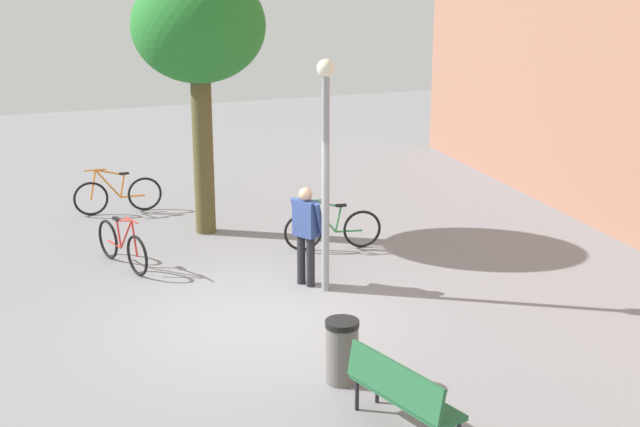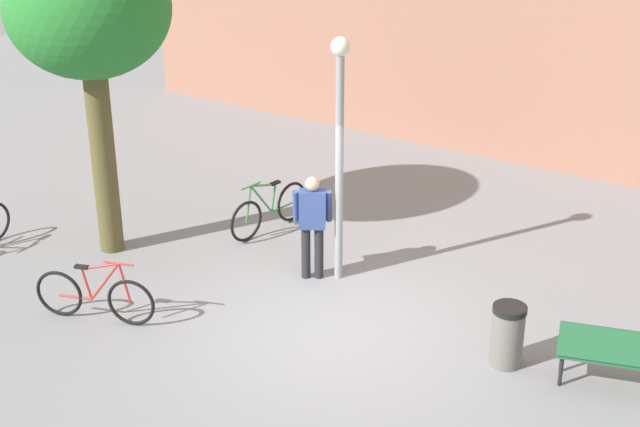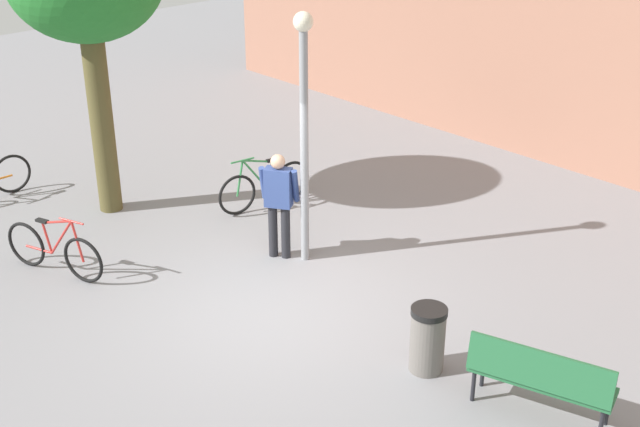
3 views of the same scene
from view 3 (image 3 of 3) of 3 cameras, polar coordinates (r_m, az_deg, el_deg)
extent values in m
plane|color=gray|center=(11.68, -3.33, -6.45)|extent=(36.00, 36.00, 0.00)
cylinder|color=gray|center=(12.20, -1.07, 4.21)|extent=(0.12, 0.12, 3.50)
sphere|color=#F2EACC|center=(11.66, -1.14, 12.83)|extent=(0.28, 0.28, 0.28)
cylinder|color=#232328|center=(12.85, -3.19, -1.15)|extent=(0.14, 0.14, 0.85)
cylinder|color=#232328|center=(12.80, -2.33, -1.25)|extent=(0.14, 0.14, 0.85)
cube|color=#334784|center=(12.52, -2.83, 1.77)|extent=(0.46, 0.40, 0.60)
sphere|color=tan|center=(12.36, -2.87, 3.51)|extent=(0.22, 0.22, 0.22)
cylinder|color=#334784|center=(12.62, -3.85, 2.09)|extent=(0.20, 0.24, 0.55)
cylinder|color=#334784|center=(12.48, -1.67, 1.87)|extent=(0.20, 0.24, 0.55)
cube|color=#236038|center=(9.88, 14.73, -10.77)|extent=(1.66, 0.89, 0.06)
cube|color=#236038|center=(9.59, 14.58, -10.16)|extent=(1.57, 0.59, 0.44)
cylinder|color=black|center=(10.29, 10.93, -10.39)|extent=(0.05, 0.05, 0.42)
cylinder|color=black|center=(10.06, 18.85, -12.37)|extent=(0.05, 0.05, 0.42)
cylinder|color=black|center=(10.04, 10.32, -11.34)|extent=(0.05, 0.05, 0.42)
cylinder|color=black|center=(9.80, 18.45, -13.41)|extent=(0.05, 0.05, 0.42)
cylinder|color=brown|center=(14.44, -14.52, 5.91)|extent=(0.39, 0.39, 3.09)
torus|color=black|center=(16.04, -20.08, 2.53)|extent=(0.05, 0.71, 0.71)
torus|color=black|center=(12.60, -15.69, -3.06)|extent=(0.69, 0.28, 0.71)
torus|color=black|center=(13.32, -19.21, -1.97)|extent=(0.69, 0.28, 0.71)
cylinder|color=red|center=(12.71, -17.06, -1.55)|extent=(0.48, 0.20, 0.64)
cylinder|color=red|center=(12.64, -17.36, -0.55)|extent=(0.56, 0.23, 0.18)
cylinder|color=red|center=(12.93, -17.94, -1.58)|extent=(0.14, 0.08, 0.48)
cylinder|color=red|center=(13.16, -18.43, -2.31)|extent=(0.48, 0.20, 0.04)
cylinder|color=red|center=(12.51, -16.06, -1.84)|extent=(0.17, 0.09, 0.63)
cube|color=black|center=(12.85, -18.25, -0.47)|extent=(0.22, 0.14, 0.04)
cylinder|color=red|center=(12.42, -16.45, -0.50)|extent=(0.43, 0.17, 0.03)
torus|color=black|center=(14.28, -5.61, 1.25)|extent=(0.16, 0.71, 0.71)
torus|color=black|center=(14.79, -1.91, 2.24)|extent=(0.16, 0.71, 0.71)
cylinder|color=#338447|center=(14.33, -4.39, 2.63)|extent=(0.11, 0.50, 0.64)
cylinder|color=#338447|center=(14.26, -4.25, 3.55)|extent=(0.12, 0.58, 0.18)
cylinder|color=#338447|center=(14.49, -3.41, 2.61)|extent=(0.06, 0.14, 0.48)
cylinder|color=#338447|center=(14.68, -2.72, 1.93)|extent=(0.11, 0.50, 0.04)
cylinder|color=#338447|center=(14.19, -5.43, 2.36)|extent=(0.06, 0.17, 0.63)
cube|color=black|center=(14.42, -3.27, 3.63)|extent=(0.11, 0.21, 0.04)
cylinder|color=#338447|center=(14.11, -5.25, 3.58)|extent=(0.10, 0.44, 0.03)
cylinder|color=#66605B|center=(10.37, 7.26, -8.60)|extent=(0.42, 0.42, 0.78)
cylinder|color=black|center=(10.13, 7.39, -6.58)|extent=(0.44, 0.44, 0.08)
camera|label=1|loc=(5.90, 103.01, -10.64)|focal=52.74mm
camera|label=2|loc=(3.62, -107.04, 3.54)|focal=51.90mm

